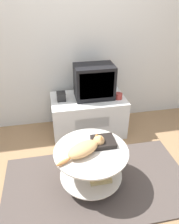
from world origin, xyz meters
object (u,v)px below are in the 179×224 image
tv (94,82)px  cat (86,148)px  speaker (61,96)px  dvd_box (103,142)px

tv → cat: 1.10m
speaker → tv: bearing=1.7°
speaker → dvd_box: (0.35, -0.92, -0.10)m
tv → speaker: bearing=-178.3°
speaker → dvd_box: speaker is taller
dvd_box → cat: 0.23m
dvd_box → cat: bearing=-153.8°
dvd_box → cat: (-0.20, -0.10, 0.03)m
tv → cat: size_ratio=1.02×
dvd_box → speaker: bearing=111.0°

